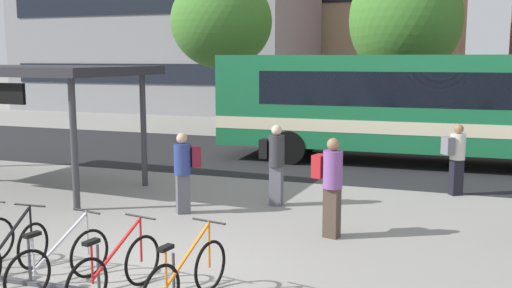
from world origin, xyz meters
TOP-DOWN VIEW (x-y plane):
  - ground at (0.00, 0.00)m, footprint 200.00×200.00m
  - bus_lane_asphalt at (0.00, 10.59)m, footprint 80.00×7.20m
  - city_bus at (3.27, 10.59)m, footprint 12.09×2.91m
  - bike_rack at (-0.67, -0.58)m, footprint 4.38×0.19m
  - parked_bicycle_black_1 at (-1.57, -0.59)m, footprint 0.52×1.72m
  - parked_bicycle_silver_2 at (-0.72, -0.57)m, footprint 0.57×1.69m
  - parked_bicycle_red_3 at (0.15, -0.57)m, footprint 0.52×1.70m
  - parked_bicycle_orange_4 at (1.12, -0.46)m, footprint 0.54×1.70m
  - transit_shelter at (-6.06, 4.33)m, footprint 7.14×3.72m
  - commuter_red_pack_0 at (2.24, 2.90)m, footprint 0.58×0.43m
  - commuter_black_pack_1 at (0.67, 4.66)m, footprint 0.53×0.35m
  - commuter_grey_pack_2 at (4.28, 6.89)m, footprint 0.60×0.55m
  - commuter_maroon_pack_4 at (-0.86, 3.47)m, footprint 0.60×0.57m
  - street_tree_0 at (2.27, 15.83)m, footprint 4.19×4.19m
  - street_tree_1 at (-4.95, 15.19)m, footprint 4.13×4.13m
  - building_centre_block at (-3.67, 38.45)m, footprint 16.60×11.64m

SIDE VIEW (x-z plane):
  - ground at x=0.00m, z-range 0.00..0.00m
  - bus_lane_asphalt at x=0.00m, z-range 0.00..0.01m
  - bike_rack at x=-0.67m, z-range -0.26..0.44m
  - parked_bicycle_black_1 at x=-1.57m, z-range -0.11..0.88m
  - parked_bicycle_silver_2 at x=-0.72m, z-range -0.11..0.88m
  - parked_bicycle_red_3 at x=0.15m, z-range -0.11..0.88m
  - parked_bicycle_orange_4 at x=1.12m, z-range -0.11..0.88m
  - commuter_maroon_pack_4 at x=-0.86m, z-range 0.12..1.76m
  - commuter_grey_pack_2 at x=4.28m, z-range 0.12..1.76m
  - commuter_black_pack_1 at x=0.67m, z-range 0.13..1.86m
  - commuter_red_pack_0 at x=2.24m, z-range 0.13..1.89m
  - city_bus at x=3.27m, z-range 0.18..3.38m
  - transit_shelter at x=-6.06m, z-range 1.29..4.21m
  - street_tree_0 at x=2.27m, z-range 1.11..7.97m
  - street_tree_1 at x=-4.95m, z-range 1.32..7.81m
  - building_centre_block at x=-3.67m, z-range 0.00..13.86m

